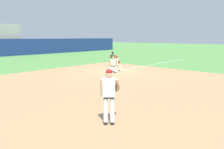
{
  "coord_description": "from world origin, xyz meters",
  "views": [
    {
      "loc": [
        -13.73,
        -12.06,
        2.87
      ],
      "look_at": [
        -6.07,
        -5.16,
        1.1
      ],
      "focal_mm": 35.0,
      "sensor_mm": 36.0,
      "label": 1
    }
  ],
  "objects_px": {
    "umpire": "(113,59)",
    "baserunner": "(113,63)",
    "baseball": "(114,87)",
    "first_baseman": "(116,62)",
    "pitcher": "(109,93)",
    "first_base_bag": "(115,71)"
  },
  "relations": [
    {
      "from": "first_baseman",
      "to": "umpire",
      "type": "distance_m",
      "value": 2.86
    },
    {
      "from": "umpire",
      "to": "first_base_bag",
      "type": "bearing_deg",
      "value": -134.79
    },
    {
      "from": "baserunner",
      "to": "umpire",
      "type": "bearing_deg",
      "value": 42.43
    },
    {
      "from": "pitcher",
      "to": "baserunner",
      "type": "xyz_separation_m",
      "value": [
        7.9,
        6.89,
        -0.27
      ]
    },
    {
      "from": "pitcher",
      "to": "first_baseman",
      "type": "height_order",
      "value": "pitcher"
    },
    {
      "from": "first_base_bag",
      "to": "pitcher",
      "type": "xyz_separation_m",
      "value": [
        -8.64,
        -7.36,
        1.01
      ]
    },
    {
      "from": "first_base_bag",
      "to": "baserunner",
      "type": "distance_m",
      "value": 1.15
    },
    {
      "from": "baseball",
      "to": "baserunner",
      "type": "bearing_deg",
      "value": 42.04
    },
    {
      "from": "first_base_bag",
      "to": "baseball",
      "type": "height_order",
      "value": "first_base_bag"
    },
    {
      "from": "baseball",
      "to": "first_baseman",
      "type": "height_order",
      "value": "first_baseman"
    },
    {
      "from": "first_base_bag",
      "to": "baseball",
      "type": "xyz_separation_m",
      "value": [
        -4.59,
        -3.95,
        -0.01
      ]
    },
    {
      "from": "first_baseman",
      "to": "baserunner",
      "type": "bearing_deg",
      "value": -152.79
    },
    {
      "from": "baseball",
      "to": "baserunner",
      "type": "relative_size",
      "value": 0.05
    },
    {
      "from": "pitcher",
      "to": "baserunner",
      "type": "bearing_deg",
      "value": 41.07
    },
    {
      "from": "first_baseman",
      "to": "first_base_bag",
      "type": "bearing_deg",
      "value": -171.48
    },
    {
      "from": "baseball",
      "to": "umpire",
      "type": "distance_m",
      "value": 9.14
    },
    {
      "from": "pitcher",
      "to": "umpire",
      "type": "height_order",
      "value": "pitcher"
    },
    {
      "from": "first_baseman",
      "to": "pitcher",
      "type": "bearing_deg",
      "value": -140.24
    },
    {
      "from": "umpire",
      "to": "baserunner",
      "type": "bearing_deg",
      "value": -137.57
    },
    {
      "from": "pitcher",
      "to": "umpire",
      "type": "xyz_separation_m",
      "value": [
        10.79,
        9.53,
        -0.27
      ]
    },
    {
      "from": "first_base_bag",
      "to": "pitcher",
      "type": "relative_size",
      "value": 0.2
    },
    {
      "from": "umpire",
      "to": "baseball",
      "type": "bearing_deg",
      "value": -137.79
    }
  ]
}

